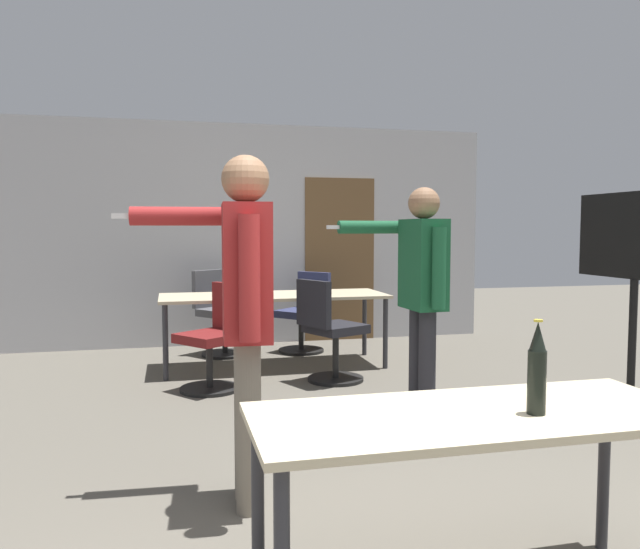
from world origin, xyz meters
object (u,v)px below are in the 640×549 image
office_chair_mid_tucked (329,333)px  person_right_polo (421,280)px  beer_bottle (537,370)px  office_chair_far_left (216,340)px  tv_screen (635,270)px  office_chair_side_rolled (220,315)px  office_chair_near_pushed (305,315)px  person_near_casual (243,295)px

office_chair_mid_tucked → person_right_polo: bearing=-9.3°
person_right_polo → beer_bottle: 2.31m
office_chair_far_left → person_right_polo: bearing=-170.2°
tv_screen → office_chair_mid_tucked: size_ratio=1.78×
office_chair_mid_tucked → office_chair_side_rolled: (-0.88, 1.51, -0.00)m
office_chair_near_pushed → beer_bottle: (-0.24, -5.04, 0.49)m
person_right_polo → person_near_casual: person_near_casual is taller
office_chair_far_left → office_chair_near_pushed: bearing=-74.4°
office_chair_far_left → office_chair_mid_tucked: bearing=-127.2°
person_near_casual → office_chair_side_rolled: bearing=1.0°
person_near_casual → beer_bottle: person_near_casual is taller
tv_screen → person_right_polo: 1.67m
office_chair_near_pushed → tv_screen: bearing=170.8°
person_right_polo → office_chair_far_left: person_right_polo is taller
tv_screen → beer_bottle: 2.99m
person_right_polo → office_chair_near_pushed: (-0.26, 2.79, -0.62)m
office_chair_side_rolled → tv_screen: bearing=95.5°
tv_screen → office_chair_mid_tucked: tv_screen is taller
tv_screen → office_chair_mid_tucked: 2.58m
office_chair_side_rolled → office_chair_far_left: size_ratio=1.02×
tv_screen → office_chair_near_pushed: size_ratio=1.87×
tv_screen → beer_bottle: size_ratio=4.95×
person_near_casual → beer_bottle: (0.92, -1.14, -0.18)m
office_chair_side_rolled → office_chair_near_pushed: bearing=141.1°
office_chair_near_pushed → office_chair_side_rolled: (-0.97, 0.00, 0.03)m
tv_screen → office_chair_far_left: 3.45m
office_chair_side_rolled → beer_bottle: bearing=59.6°
person_near_casual → office_chair_far_left: size_ratio=1.91×
person_right_polo → person_near_casual: (-1.42, -1.11, 0.04)m
person_near_casual → office_chair_mid_tucked: person_near_casual is taller
office_chair_near_pushed → beer_bottle: size_ratio=2.64×
person_near_casual → office_chair_near_pushed: bearing=-12.9°
person_near_casual → person_right_polo: bearing=-48.3°
tv_screen → person_near_casual: (-3.07, -0.92, -0.02)m
person_right_polo → office_chair_near_pushed: size_ratio=1.89×
tv_screen → office_chair_side_rolled: (-2.89, 2.98, -0.65)m
office_chair_mid_tucked → tv_screen: bearing=29.0°
tv_screen → person_near_casual: bearing=-73.3°
office_chair_mid_tucked → office_chair_near_pushed: (0.09, 1.50, -0.03)m
office_chair_side_rolled → office_chair_far_left: office_chair_side_rolled is taller
beer_bottle → office_chair_near_pushed: bearing=87.3°
tv_screen → office_chair_side_rolled: 4.20m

